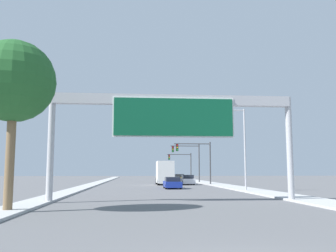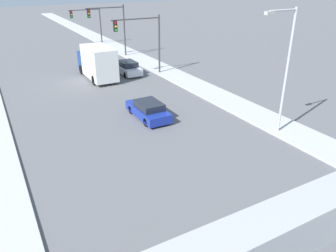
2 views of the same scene
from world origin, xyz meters
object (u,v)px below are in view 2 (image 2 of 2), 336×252
traffic_light_near_intersection (144,35)px  street_lamp_right (285,64)px  car_far_left (95,49)px  traffic_light_mid_block (113,23)px  car_near_left (148,110)px  traffic_light_far_intersection (90,20)px  truck_box_primary (97,62)px  car_mid_left (127,68)px

traffic_light_near_intersection → street_lamp_right: (1.54, -17.80, 0.62)m
car_far_left → traffic_light_mid_block: size_ratio=0.68×
car_near_left → traffic_light_far_intersection: bearing=80.6°
traffic_light_near_intersection → car_near_left: bearing=-114.6°
traffic_light_near_intersection → traffic_light_mid_block: bearing=89.0°
truck_box_primary → traffic_light_mid_block: 10.44m
car_mid_left → car_far_left: car_far_left is taller
car_far_left → traffic_light_mid_block: 5.28m
traffic_light_near_intersection → car_far_left: bearing=96.5°
car_near_left → car_far_left: size_ratio=0.99×
car_far_left → truck_box_primary: truck_box_primary is taller
car_far_left → truck_box_primary: size_ratio=0.65×
traffic_light_near_intersection → traffic_light_mid_block: traffic_light_mid_block is taller
traffic_light_far_intersection → car_far_left: bearing=-103.2°
traffic_light_near_intersection → traffic_light_far_intersection: 20.01m
traffic_light_far_intersection → street_lamp_right: (1.43, -37.80, 1.11)m
traffic_light_far_intersection → truck_box_primary: bearing=-105.3°
traffic_light_near_intersection → traffic_light_far_intersection: traffic_light_near_intersection is taller
truck_box_primary → car_mid_left: bearing=3.8°
car_far_left → traffic_light_far_intersection: bearing=76.8°
car_mid_left → traffic_light_mid_block: traffic_light_mid_block is taller
street_lamp_right → car_far_left: bearing=95.6°
truck_box_primary → traffic_light_near_intersection: (4.99, -1.37, 2.62)m
truck_box_primary → traffic_light_near_intersection: traffic_light_near_intersection is taller
car_near_left → street_lamp_right: 10.46m
truck_box_primary → street_lamp_right: size_ratio=0.83×
truck_box_primary → traffic_light_near_intersection: size_ratio=1.10×
car_near_left → truck_box_primary: size_ratio=0.65×
traffic_light_mid_block → car_far_left: bearing=117.6°
car_mid_left → car_near_left: bearing=-105.7°
car_mid_left → traffic_light_near_intersection: 4.30m
car_mid_left → traffic_light_far_intersection: (1.60, 18.40, 3.20)m
car_near_left → street_lamp_right: bearing=-46.6°
traffic_light_mid_block → street_lamp_right: street_lamp_right is taller
traffic_light_far_intersection → street_lamp_right: street_lamp_right is taller
traffic_light_mid_block → traffic_light_far_intersection: bearing=90.4°
car_far_left → street_lamp_right: bearing=-84.4°
car_near_left → traffic_light_far_intersection: traffic_light_far_intersection is taller
traffic_light_mid_block → traffic_light_far_intersection: size_ratio=1.19×
car_far_left → truck_box_primary: 12.37m
car_mid_left → street_lamp_right: street_lamp_right is taller
car_far_left → street_lamp_right: 31.43m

